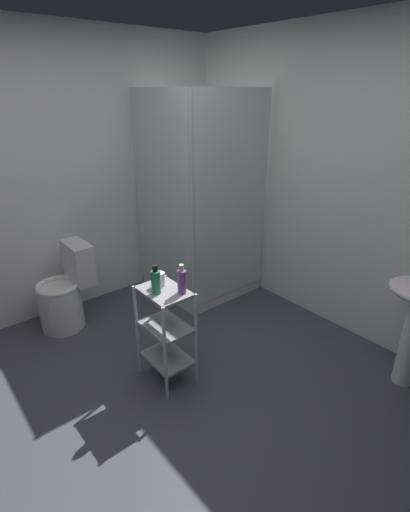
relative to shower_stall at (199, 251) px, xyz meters
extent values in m
cube|color=#43444E|center=(1.21, -1.22, -0.47)|extent=(4.20, 4.20, 0.02)
cube|color=white|center=(1.21, 0.63, 0.79)|extent=(4.20, 0.10, 2.50)
cube|color=white|center=(-0.64, -1.22, 0.79)|extent=(0.10, 4.20, 2.50)
cube|color=white|center=(-0.10, 0.10, -0.41)|extent=(0.90, 0.90, 0.10)
cube|color=silver|center=(-0.10, -0.35, 0.59)|extent=(0.90, 0.02, 1.90)
cube|color=silver|center=(0.35, 0.10, 0.59)|extent=(0.02, 0.90, 1.90)
cylinder|color=silver|center=(0.35, -0.35, 0.59)|extent=(0.04, 0.04, 1.90)
cylinder|color=silver|center=(-0.10, 0.10, -0.36)|extent=(0.08, 0.08, 0.00)
cylinder|color=white|center=(-0.27, -1.36, -0.26)|extent=(0.37, 0.37, 0.40)
torus|color=white|center=(-0.27, -1.36, -0.05)|extent=(0.37, 0.37, 0.04)
cube|color=white|center=(-0.27, -1.15, 0.12)|extent=(0.35, 0.17, 0.36)
cylinder|color=silver|center=(0.71, -1.14, -0.09)|extent=(0.02, 0.02, 0.74)
cylinder|color=silver|center=(1.07, -1.14, -0.09)|extent=(0.02, 0.02, 0.74)
cylinder|color=silver|center=(0.71, -0.88, -0.09)|extent=(0.02, 0.02, 0.74)
cylinder|color=silver|center=(1.07, -0.88, -0.09)|extent=(0.02, 0.02, 0.74)
cube|color=#99999E|center=(0.89, -1.01, -0.28)|extent=(0.36, 0.26, 0.02)
cube|color=#99999E|center=(0.89, -1.01, -0.01)|extent=(0.36, 0.26, 0.02)
cube|color=#99999E|center=(0.89, -1.01, 0.27)|extent=(0.36, 0.26, 0.02)
cylinder|color=#32955F|center=(0.89, -1.07, 0.36)|extent=(0.06, 0.06, 0.16)
cylinder|color=black|center=(0.89, -1.07, 0.46)|extent=(0.03, 0.03, 0.04)
cylinder|color=#8C54A2|center=(1.00, -0.94, 0.36)|extent=(0.06, 0.06, 0.16)
cylinder|color=silver|center=(1.00, -0.94, 0.46)|extent=(0.03, 0.03, 0.04)
cylinder|color=silver|center=(0.82, -1.00, 0.33)|extent=(0.08, 0.08, 0.10)
camera|label=1|loc=(2.82, -2.25, 1.52)|focal=26.91mm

